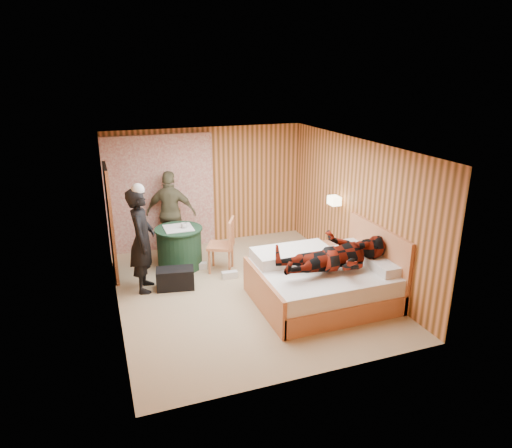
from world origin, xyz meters
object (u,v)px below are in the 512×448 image
object	(u,v)px
wall_lamp	(334,200)
woman_standing	(142,240)
nightstand	(335,256)
man_on_bed	(336,247)
bed	(325,281)
duffel_bag	(175,279)
man_at_table	(171,213)
chair_near	(225,241)
chair_far	(172,229)
round_table	(179,247)

from	to	relation	value
wall_lamp	woman_standing	xyz separation A→B (m)	(-3.53, 0.17, -0.40)
wall_lamp	nightstand	world-z (taller)	wall_lamp
wall_lamp	man_on_bed	size ratio (longest dim) A/B	0.15
bed	woman_standing	distance (m)	3.12
duffel_bag	man_on_bed	world-z (taller)	man_on_bed
man_at_table	man_on_bed	bearing A→B (deg)	146.59
chair_near	duffel_bag	world-z (taller)	chair_near
nightstand	chair_far	bearing A→B (deg)	146.36
bed	woman_standing	size ratio (longest dim) A/B	1.21
duffel_bag	man_at_table	xyz separation A→B (m)	(0.25, 1.63, 0.68)
wall_lamp	nightstand	distance (m)	1.06
chair_far	chair_near	xyz separation A→B (m)	(0.78, -1.18, 0.06)
chair_near	man_at_table	world-z (taller)	man_at_table
bed	duffel_bag	size ratio (longest dim) A/B	3.43
woman_standing	man_at_table	size ratio (longest dim) A/B	1.04
wall_lamp	duffel_bag	size ratio (longest dim) A/B	0.41
chair_far	man_on_bed	world-z (taller)	man_on_bed
chair_far	man_on_bed	xyz separation A→B (m)	(2.02, -3.08, 0.48)
wall_lamp	chair_far	distance (m)	3.31
duffel_bag	man_at_table	size ratio (longest dim) A/B	0.37
chair_near	round_table	bearing A→B (deg)	-95.80
woman_standing	chair_near	bearing A→B (deg)	-67.32
man_at_table	woman_standing	bearing A→B (deg)	87.16
nightstand	chair_far	distance (m)	3.31
duffel_bag	chair_far	bearing A→B (deg)	91.14
duffel_bag	man_at_table	bearing A→B (deg)	91.22
chair_near	man_at_table	xyz separation A→B (m)	(-0.78, 1.22, 0.27)
chair_far	man_at_table	xyz separation A→B (m)	(0.00, 0.04, 0.32)
woman_standing	man_on_bed	bearing A→B (deg)	-107.76
wall_lamp	duffel_bag	bearing A→B (deg)	179.60
chair_far	chair_near	bearing A→B (deg)	-59.74
bed	duffel_bag	xyz separation A→B (m)	(-2.23, 1.26, -0.16)
bed	round_table	distance (m)	2.92
duffel_bag	nightstand	bearing A→B (deg)	5.41
duffel_bag	woman_standing	world-z (taller)	woman_standing
wall_lamp	bed	xyz separation A→B (m)	(-0.81, -1.24, -0.96)
bed	woman_standing	xyz separation A→B (m)	(-2.72, 1.41, 0.56)
bed	man_at_table	bearing A→B (deg)	124.37
nightstand	bed	bearing A→B (deg)	-126.70
wall_lamp	woman_standing	size ratio (longest dim) A/B	0.14
woman_standing	man_on_bed	xyz separation A→B (m)	(2.76, -1.64, 0.12)
chair_near	woman_standing	xyz separation A→B (m)	(-1.52, -0.26, 0.31)
round_table	man_at_table	xyz separation A→B (m)	(0.00, 0.75, 0.46)
round_table	bed	bearing A→B (deg)	-47.25
chair_near	man_on_bed	xyz separation A→B (m)	(1.23, -1.90, 0.43)
chair_near	man_at_table	bearing A→B (deg)	-122.15
round_table	man_on_bed	bearing A→B (deg)	-49.70
duffel_bag	woman_standing	bearing A→B (deg)	173.49
chair_near	woman_standing	bearing A→B (deg)	-54.89
wall_lamp	round_table	world-z (taller)	wall_lamp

